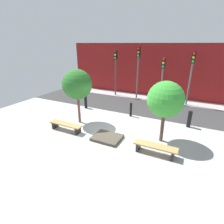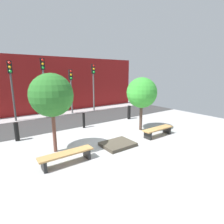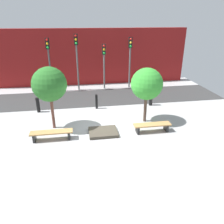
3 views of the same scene
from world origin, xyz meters
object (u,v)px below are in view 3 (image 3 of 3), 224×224
planter_bed (103,132)px  traffic_light_east (130,54)px  bench_right (152,126)px  bollard_center (151,98)px  traffic_light_mid_west (77,53)px  bollard_left (97,102)px  traffic_light_mid_east (104,58)px  bollard_far_left (38,105)px  bench_left (52,134)px  traffic_light_west (49,55)px  tree_behind_left_bench (49,84)px  tree_behind_right_bench (147,84)px

planter_bed → traffic_light_east: bearing=67.5°
bench_right → bollard_center: bearing=72.4°
bollard_center → traffic_light_mid_west: traffic_light_mid_west is taller
bollard_left → traffic_light_mid_west: bearing=104.0°
traffic_light_mid_east → traffic_light_east: 2.04m
bollard_far_left → bollard_center: size_ratio=0.94×
bench_left → bollard_center: size_ratio=2.04×
traffic_light_west → planter_bed: bearing=-67.5°
bollard_center → traffic_light_mid_east: bearing=121.4°
planter_bed → tree_behind_left_bench: tree_behind_left_bench is taller
planter_bed → bollard_left: 3.28m
traffic_light_mid_west → traffic_light_mid_east: traffic_light_mid_west is taller
bench_right → traffic_light_mid_east: bearing=100.3°
planter_bed → traffic_light_mid_east: bearing=82.1°
bollard_center → bollard_left: bearing=180.0°
traffic_light_west → traffic_light_mid_west: traffic_light_mid_west is taller
bollard_far_left → traffic_light_west: (0.46, 4.06, 2.24)m
tree_behind_left_bench → traffic_light_mid_west: (1.40, 6.28, 0.55)m
bench_left → bench_right: (4.82, 0.00, -0.00)m
bench_right → tree_behind_right_bench: (0.00, 1.23, 1.78)m
bench_right → bollard_left: bollard_left is taller
bollard_far_left → traffic_light_mid_west: size_ratio=0.21×
bollard_left → traffic_light_mid_west: (-1.01, 4.06, 2.40)m
bollard_left → traffic_light_mid_west: size_ratio=0.22×
planter_bed → traffic_light_west: 8.34m
bench_right → tree_behind_left_bench: bearing=165.4°
traffic_light_west → traffic_light_mid_east: 4.05m
bench_left → traffic_light_west: (-0.62, 7.52, 2.37)m
bench_left → bollard_left: 4.21m
tree_behind_left_bench → bollard_far_left: (-1.08, 2.22, -1.85)m
bench_right → tree_behind_left_bench: 5.36m
bollard_far_left → bollard_left: bollard_left is taller
tree_behind_left_bench → traffic_light_mid_east: 7.15m
bollard_far_left → traffic_light_west: 4.66m
bench_right → planter_bed: 2.43m
traffic_light_mid_east → traffic_light_east: bearing=0.0°
tree_behind_right_bench → traffic_light_mid_east: bearing=102.6°
planter_bed → traffic_light_west: (-3.03, 7.32, 2.61)m
bench_right → traffic_light_mid_west: (-3.42, 7.52, 2.53)m
bench_left → bollard_left: bearing=55.4°
bench_left → planter_bed: (2.41, 0.20, -0.24)m
traffic_light_mid_west → traffic_light_mid_east: 2.07m
bollard_far_left → traffic_light_mid_east: 6.36m
bollard_far_left → planter_bed: bearing=-43.0°
traffic_light_east → traffic_light_mid_west: bearing=180.0°
bollard_far_left → bollard_left: size_ratio=0.99×
tree_behind_left_bench → traffic_light_mid_east: (3.42, 6.28, 0.08)m
traffic_light_mid_east → traffic_light_east: (2.02, 0.00, 0.30)m
bollard_far_left → traffic_light_east: 7.99m
bollard_left → traffic_light_east: size_ratio=0.23×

